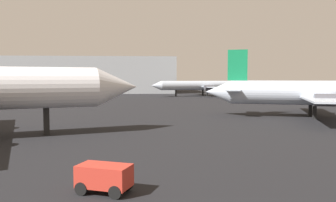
{
  "coord_description": "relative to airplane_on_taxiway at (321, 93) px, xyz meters",
  "views": [
    {
      "loc": [
        -0.04,
        -7.36,
        5.29
      ],
      "look_at": [
        3.22,
        39.35,
        2.07
      ],
      "focal_mm": 36.71,
      "sensor_mm": 36.0,
      "label": 1
    }
  ],
  "objects": [
    {
      "name": "airplane_on_taxiway",
      "position": [
        0.0,
        0.0,
        0.0
      ],
      "size": [
        30.07,
        24.04,
        9.08
      ],
      "rotation": [
        0.0,
        0.0,
        -0.31
      ],
      "color": "#B2BCCC",
      "rests_on": "ground_plane"
    },
    {
      "name": "terminal_building",
      "position": [
        -42.54,
        80.78,
        2.8
      ],
      "size": [
        60.15,
        26.35,
        12.1
      ],
      "primitive_type": "cube",
      "color": "#999EA3",
      "rests_on": "ground_plane"
    },
    {
      "name": "baggage_cart",
      "position": [
        -24.82,
        -27.58,
        -2.5
      ],
      "size": [
        2.71,
        2.11,
        1.3
      ],
      "rotation": [
        0.0,
        0.0,
        5.91
      ],
      "color": "red",
      "rests_on": "ground_plane"
    },
    {
      "name": "airplane_distant",
      "position": [
        -6.57,
        53.23,
        -0.2
      ],
      "size": [
        28.97,
        21.32,
        9.04
      ],
      "rotation": [
        0.0,
        0.0,
        3.38
      ],
      "color": "#B2BCCC",
      "rests_on": "ground_plane"
    }
  ]
}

